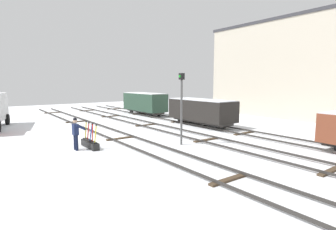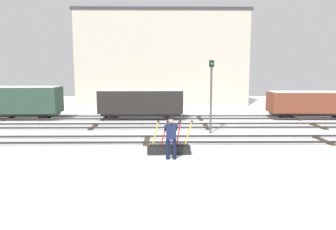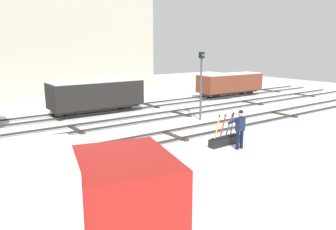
# 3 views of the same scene
# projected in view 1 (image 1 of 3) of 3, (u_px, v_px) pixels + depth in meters

# --- Properties ---
(ground_plane) EXTENTS (60.00, 60.00, 0.00)m
(ground_plane) POSITION_uv_depth(u_px,v_px,m) (121.00, 139.00, 16.62)
(ground_plane) COLOR white
(track_main_line) EXTENTS (44.00, 1.94, 0.18)m
(track_main_line) POSITION_uv_depth(u_px,v_px,m) (121.00, 137.00, 16.61)
(track_main_line) COLOR #2D2B28
(track_main_line) RESTS_ON ground_plane
(track_siding_near) EXTENTS (44.00, 1.94, 0.18)m
(track_siding_near) POSITION_uv_depth(u_px,v_px,m) (172.00, 130.00, 18.96)
(track_siding_near) COLOR #2D2B28
(track_siding_near) RESTS_ON ground_plane
(track_siding_far) EXTENTS (44.00, 1.94, 0.18)m
(track_siding_far) POSITION_uv_depth(u_px,v_px,m) (208.00, 126.00, 21.08)
(track_siding_far) COLOR #2D2B28
(track_siding_far) RESTS_ON ground_plane
(switch_lever_frame) EXTENTS (1.91, 0.40, 1.45)m
(switch_lever_frame) POSITION_uv_depth(u_px,v_px,m) (90.00, 143.00, 14.34)
(switch_lever_frame) COLOR black
(switch_lever_frame) RESTS_ON ground_plane
(rail_worker) EXTENTS (0.54, 0.63, 1.73)m
(rail_worker) POSITION_uv_depth(u_px,v_px,m) (76.00, 132.00, 13.76)
(rail_worker) COLOR #111831
(rail_worker) RESTS_ON ground_plane
(signal_post) EXTENTS (0.24, 0.32, 4.04)m
(signal_post) POSITION_uv_depth(u_px,v_px,m) (181.00, 102.00, 14.76)
(signal_post) COLOR #4C4C4C
(signal_post) RESTS_ON ground_plane
(apartment_building) EXTENTS (17.91, 6.87, 9.76)m
(apartment_building) POSITION_uv_depth(u_px,v_px,m) (299.00, 69.00, 27.12)
(apartment_building) COLOR beige
(apartment_building) RESTS_ON ground_plane
(freight_car_near_switch) EXTENTS (6.00, 2.18, 2.17)m
(freight_car_near_switch) POSITION_uv_depth(u_px,v_px,m) (201.00, 110.00, 21.57)
(freight_car_near_switch) COLOR #2D2B28
(freight_car_near_switch) RESTS_ON ground_plane
(freight_car_back_track) EXTENTS (6.04, 2.05, 2.40)m
(freight_car_back_track) POSITION_uv_depth(u_px,v_px,m) (145.00, 102.00, 28.71)
(freight_car_back_track) COLOR #2D2B28
(freight_car_back_track) RESTS_ON ground_plane
(perched_bird_roof_left) EXTENTS (0.16, 0.28, 0.13)m
(perched_bird_roof_left) POSITION_uv_depth(u_px,v_px,m) (257.00, 32.00, 32.99)
(perched_bird_roof_left) COLOR #333338
(perched_bird_roof_left) RESTS_ON apartment_building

